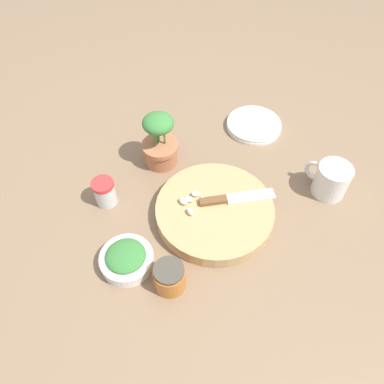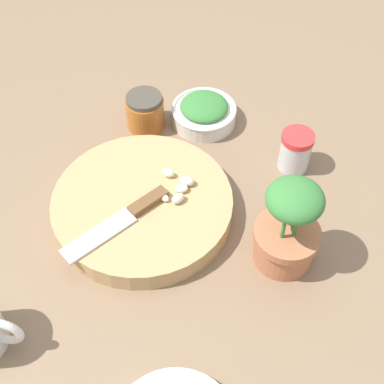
{
  "view_description": "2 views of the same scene",
  "coord_description": "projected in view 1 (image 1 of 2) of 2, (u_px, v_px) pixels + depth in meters",
  "views": [
    {
      "loc": [
        -0.36,
        -0.57,
        0.84
      ],
      "look_at": [
        -0.02,
        -0.04,
        0.06
      ],
      "focal_mm": 35.0,
      "sensor_mm": 36.0,
      "label": 1
    },
    {
      "loc": [
        0.5,
        0.23,
        0.76
      ],
      "look_at": [
        -0.02,
        -0.02,
        0.07
      ],
      "focal_mm": 50.0,
      "sensor_mm": 36.0,
      "label": 2
    }
  ],
  "objects": [
    {
      "name": "honey_jar",
      "position": [
        169.0,
        277.0,
        0.87
      ],
      "size": [
        0.08,
        0.08,
        0.07
      ],
      "color": "#B26023",
      "rests_on": "ground_plane"
    },
    {
      "name": "cutting_board",
      "position": [
        215.0,
        211.0,
        1.01
      ],
      "size": [
        0.32,
        0.32,
        0.04
      ],
      "color": "tan",
      "rests_on": "ground_plane"
    },
    {
      "name": "spice_jar",
      "position": [
        105.0,
        192.0,
        1.03
      ],
      "size": [
        0.06,
        0.06,
        0.08
      ],
      "color": "silver",
      "rests_on": "ground_plane"
    },
    {
      "name": "coffee_mug",
      "position": [
        331.0,
        180.0,
        1.04
      ],
      "size": [
        0.09,
        0.13,
        0.1
      ],
      "color": "silver",
      "rests_on": "ground_plane"
    },
    {
      "name": "ground_plane",
      "position": [
        191.0,
        192.0,
        1.08
      ],
      "size": [
        5.0,
        5.0,
        0.0
      ],
      "primitive_type": "plane",
      "color": "#7F664C"
    },
    {
      "name": "garlic_cloves",
      "position": [
        191.0,
        201.0,
        1.0
      ],
      "size": [
        0.07,
        0.07,
        0.02
      ],
      "color": "silver",
      "rests_on": "cutting_board"
    },
    {
      "name": "chef_knife",
      "position": [
        233.0,
        198.0,
        1.01
      ],
      "size": [
        0.2,
        0.11,
        0.01
      ],
      "rotation": [
        0.0,
        0.0,
        4.32
      ],
      "color": "brown",
      "rests_on": "cutting_board"
    },
    {
      "name": "plate_stack",
      "position": [
        254.0,
        125.0,
        1.24
      ],
      "size": [
        0.18,
        0.18,
        0.02
      ],
      "color": "silver",
      "rests_on": "ground_plane"
    },
    {
      "name": "herb_bowl",
      "position": [
        127.0,
        259.0,
        0.91
      ],
      "size": [
        0.13,
        0.13,
        0.06
      ],
      "color": "silver",
      "rests_on": "ground_plane"
    },
    {
      "name": "potted_herb",
      "position": [
        160.0,
        143.0,
        1.09
      ],
      "size": [
        0.11,
        0.11,
        0.18
      ],
      "color": "#B26B47",
      "rests_on": "ground_plane"
    }
  ]
}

